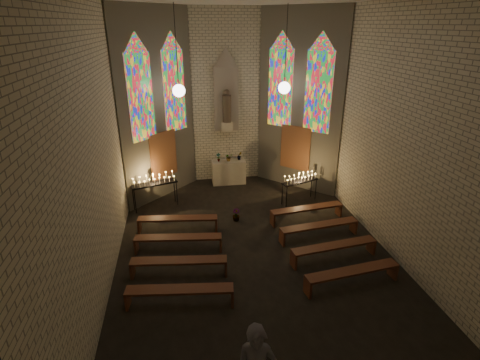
% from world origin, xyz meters
% --- Properties ---
extents(floor, '(12.00, 12.00, 0.00)m').
position_xyz_m(floor, '(0.00, 0.00, 0.00)').
color(floor, black).
rests_on(floor, ground).
extents(room, '(8.22, 12.43, 7.00)m').
position_xyz_m(room, '(-0.00, 3.37, 3.72)').
color(room, beige).
rests_on(room, ground).
extents(altar, '(1.40, 0.60, 1.00)m').
position_xyz_m(altar, '(0.00, 5.45, 0.50)').
color(altar, beige).
rests_on(altar, ground).
extents(flower_vase_left, '(0.22, 0.18, 0.36)m').
position_xyz_m(flower_vase_left, '(-0.42, 5.47, 1.18)').
color(flower_vase_left, '#4C723F').
rests_on(flower_vase_left, altar).
extents(flower_vase_center, '(0.38, 0.36, 0.34)m').
position_xyz_m(flower_vase_center, '(0.01, 5.45, 1.17)').
color(flower_vase_center, '#4C723F').
rests_on(flower_vase_center, altar).
extents(flower_vase_right, '(0.22, 0.19, 0.35)m').
position_xyz_m(flower_vase_right, '(0.48, 5.54, 1.18)').
color(flower_vase_right, '#4C723F').
rests_on(flower_vase_right, altar).
extents(aisle_flower_pot, '(0.28, 0.28, 0.45)m').
position_xyz_m(aisle_flower_pot, '(-0.22, 2.08, 0.22)').
color(aisle_flower_pot, '#4C723F').
rests_on(aisle_flower_pot, ground).
extents(votive_stand_left, '(1.70, 0.85, 1.22)m').
position_xyz_m(votive_stand_left, '(-3.00, 3.60, 1.04)').
color(votive_stand_left, black).
rests_on(votive_stand_left, ground).
extents(votive_stand_right, '(1.52, 0.83, 1.09)m').
position_xyz_m(votive_stand_right, '(2.40, 3.16, 0.93)').
color(votive_stand_right, black).
rests_on(votive_stand_right, ground).
extents(pew_left_0, '(2.62, 0.68, 0.50)m').
position_xyz_m(pew_left_0, '(-2.22, 1.71, 0.40)').
color(pew_left_0, '#4F2616').
rests_on(pew_left_0, ground).
extents(pew_right_0, '(2.62, 0.68, 0.50)m').
position_xyz_m(pew_right_0, '(2.22, 1.71, 0.40)').
color(pew_right_0, '#4F2616').
rests_on(pew_right_0, ground).
extents(pew_left_1, '(2.62, 0.68, 0.50)m').
position_xyz_m(pew_left_1, '(-2.22, 0.51, 0.40)').
color(pew_left_1, '#4F2616').
rests_on(pew_left_1, ground).
extents(pew_right_1, '(2.62, 0.68, 0.50)m').
position_xyz_m(pew_right_1, '(2.22, 0.51, 0.40)').
color(pew_right_1, '#4F2616').
rests_on(pew_right_1, ground).
extents(pew_left_2, '(2.62, 0.68, 0.50)m').
position_xyz_m(pew_left_2, '(-2.22, -0.69, 0.40)').
color(pew_left_2, '#4F2616').
rests_on(pew_left_2, ground).
extents(pew_right_2, '(2.62, 0.68, 0.50)m').
position_xyz_m(pew_right_2, '(2.22, -0.69, 0.40)').
color(pew_right_2, '#4F2616').
rests_on(pew_right_2, ground).
extents(pew_left_3, '(2.62, 0.68, 0.50)m').
position_xyz_m(pew_left_3, '(-2.22, -1.89, 0.40)').
color(pew_left_3, '#4F2616').
rests_on(pew_left_3, ground).
extents(pew_right_3, '(2.62, 0.68, 0.50)m').
position_xyz_m(pew_right_3, '(2.22, -1.89, 0.40)').
color(pew_right_3, '#4F2616').
rests_on(pew_right_3, ground).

